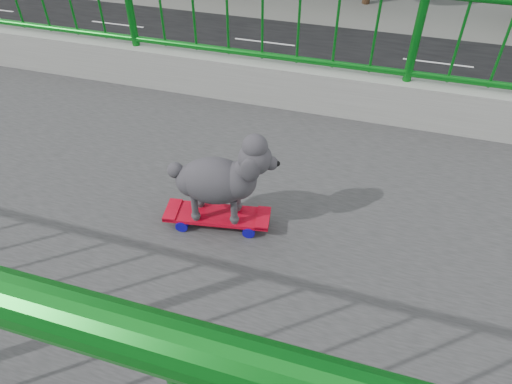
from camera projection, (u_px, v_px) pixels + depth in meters
name	position (u px, v px, depth m)	size (l,w,h in m)	color
road	(221.00, 101.00, 17.52)	(18.00, 90.00, 0.02)	black
skateboard	(217.00, 216.00, 2.37)	(0.25, 0.57, 0.07)	red
poodle	(220.00, 178.00, 2.20)	(0.28, 0.54, 0.45)	#2D2B30
car_1	(160.00, 136.00, 14.45)	(1.46, 4.18, 1.38)	black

